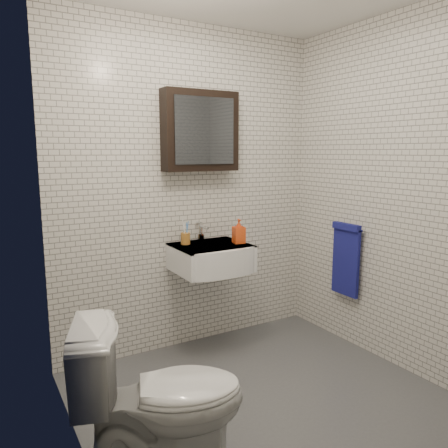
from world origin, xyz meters
name	(u,v)px	position (x,y,z in m)	size (l,w,h in m)	color
ground	(263,398)	(0.00, 0.00, 0.01)	(2.20, 2.00, 0.01)	#4C4F54
room_shell	(267,166)	(0.00, 0.00, 1.47)	(2.22, 2.02, 2.51)	silver
washbasin	(213,258)	(0.05, 0.73, 0.76)	(0.55, 0.50, 0.20)	white
faucet	(201,233)	(0.05, 0.93, 0.92)	(0.06, 0.20, 0.15)	silver
mirror_cabinet	(200,131)	(0.05, 0.93, 1.70)	(0.60, 0.15, 0.60)	black
towel_rail	(346,256)	(1.04, 0.35, 0.72)	(0.09, 0.30, 0.58)	silver
toothbrush_cup	(186,238)	(-0.11, 0.88, 0.90)	(0.09, 0.09, 0.19)	#A16828
soap_bottle	(239,231)	(0.27, 0.72, 0.94)	(0.08, 0.09, 0.19)	orange
toilet	(161,398)	(-0.80, -0.28, 0.40)	(0.44, 0.78, 0.80)	silver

